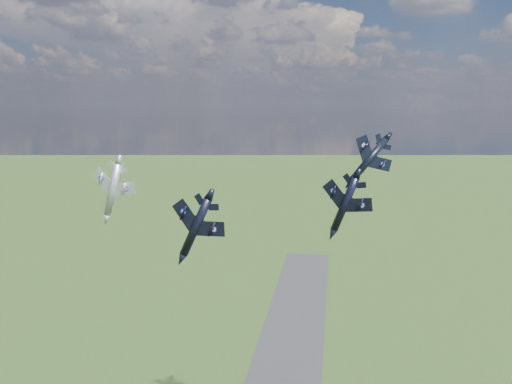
% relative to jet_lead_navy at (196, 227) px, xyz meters
% --- Properties ---
extents(jet_lead_navy, '(13.59, 17.03, 7.70)m').
position_rel_jet_lead_navy_xyz_m(jet_lead_navy, '(0.00, 0.00, 0.00)').
color(jet_lead_navy, black).
extents(jet_right_navy, '(12.94, 14.87, 5.63)m').
position_rel_jet_lead_navy_xyz_m(jet_right_navy, '(24.99, -4.26, 5.62)').
color(jet_right_navy, black).
extents(jet_high_navy, '(17.05, 19.74, 10.49)m').
position_rel_jet_lead_navy_xyz_m(jet_high_navy, '(30.85, 34.21, 8.38)').
color(jet_high_navy, black).
extents(jet_left_silver, '(14.26, 17.27, 6.29)m').
position_rel_jet_lead_navy_xyz_m(jet_left_silver, '(-20.76, 12.50, 3.83)').
color(jet_left_silver, '#9C9CA6').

